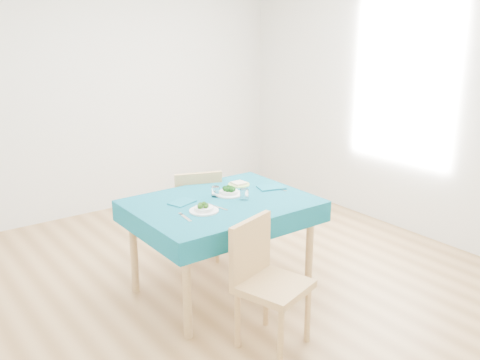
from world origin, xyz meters
TOP-DOWN VIEW (x-y plane):
  - room_shell at (0.00, 0.00)m, footprint 4.02×4.52m
  - table at (-0.26, -0.11)m, footprint 1.34×1.01m
  - chair_near at (-0.41, -0.92)m, footprint 0.53×0.55m
  - chair_far at (-0.10, 0.54)m, footprint 0.53×0.55m
  - bowl_near at (-0.50, -0.23)m, footprint 0.21×0.21m
  - bowl_far at (-0.13, -0.03)m, footprint 0.22×0.22m
  - fork_near at (-0.67, -0.26)m, footprint 0.04×0.18m
  - knife_near at (-0.37, -0.20)m, footprint 0.06×0.23m
  - fork_far at (-0.16, 0.01)m, footprint 0.05×0.20m
  - knife_far at (0.27, -0.12)m, footprint 0.07×0.23m
  - napkin_near at (-0.53, 0.02)m, footprint 0.22×0.18m
  - napkin_far at (0.25, -0.09)m, footprint 0.25×0.21m
  - tumbler_center at (-0.24, 0.00)m, footprint 0.06×0.06m
  - tumbler_side at (-0.11, -0.20)m, footprint 0.07×0.07m
  - side_plate at (0.09, 0.14)m, footprint 0.18×0.18m
  - bread_slice at (0.09, 0.14)m, footprint 0.11×0.11m

SIDE VIEW (x-z plane):
  - table at x=-0.26m, z-range 0.00..0.76m
  - chair_far at x=-0.10m, z-range 0.00..1.00m
  - chair_near at x=-0.41m, z-range 0.00..1.04m
  - fork_near at x=-0.67m, z-range 0.76..0.76m
  - knife_near at x=-0.37m, z-range 0.76..0.76m
  - knife_far at x=0.27m, z-range 0.76..0.76m
  - fork_far at x=-0.16m, z-range 0.76..0.76m
  - side_plate at x=0.09m, z-range 0.76..0.77m
  - napkin_near at x=-0.53m, z-range 0.76..0.77m
  - napkin_far at x=0.25m, z-range 0.76..0.77m
  - bread_slice at x=0.09m, z-range 0.77..0.78m
  - bowl_near at x=-0.50m, z-range 0.76..0.82m
  - bowl_far at x=-0.13m, z-range 0.76..0.82m
  - tumbler_center at x=-0.24m, z-range 0.76..0.84m
  - tumbler_side at x=-0.11m, z-range 0.76..0.84m
  - room_shell at x=0.00m, z-range -0.02..2.71m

